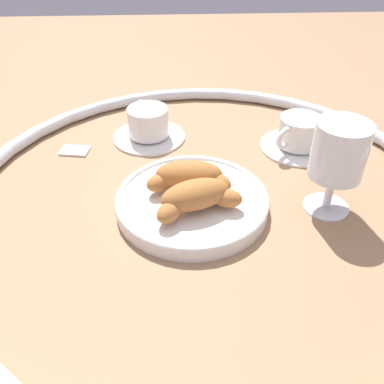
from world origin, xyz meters
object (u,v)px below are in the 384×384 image
object	(u,v)px
croissant_small	(196,197)
coffee_cup_far	(148,125)
coffee_cup_near	(299,136)
juice_glass_left	(338,155)
pastry_plate	(192,201)
croissant_large	(189,175)
sugar_packet	(75,150)

from	to	relation	value
croissant_small	coffee_cup_far	xyz separation A→B (m)	(0.08, -0.25, -0.02)
coffee_cup_near	juice_glass_left	distance (m)	0.19
coffee_cup_far	pastry_plate	bearing A→B (deg)	108.10
pastry_plate	coffee_cup_near	world-z (taller)	coffee_cup_near
croissant_large	juice_glass_left	distance (m)	0.21
croissant_small	sugar_packet	world-z (taller)	croissant_small
croissant_large	juice_glass_left	size ratio (longest dim) A/B	0.98
pastry_plate	croissant_small	distance (m)	0.04
coffee_cup_near	juice_glass_left	world-z (taller)	juice_glass_left
sugar_packet	coffee_cup_near	bearing A→B (deg)	-171.90
croissant_small	coffee_cup_far	bearing A→B (deg)	-73.10
pastry_plate	sugar_packet	world-z (taller)	pastry_plate
sugar_packet	coffee_cup_far	bearing A→B (deg)	-152.09
croissant_large	croissant_small	bearing A→B (deg)	97.93
pastry_plate	croissant_large	world-z (taller)	croissant_large
coffee_cup_far	coffee_cup_near	bearing A→B (deg)	169.01
pastry_plate	coffee_cup_near	bearing A→B (deg)	-140.61
coffee_cup_far	juice_glass_left	world-z (taller)	juice_glass_left
croissant_small	coffee_cup_far	world-z (taller)	croissant_small
croissant_large	coffee_cup_near	size ratio (longest dim) A/B	1.01
pastry_plate	sugar_packet	bearing A→B (deg)	-40.30
coffee_cup_near	juice_glass_left	bearing A→B (deg)	90.18
pastry_plate	croissant_large	bearing A→B (deg)	-82.04
pastry_plate	juice_glass_left	distance (m)	0.22
pastry_plate	sugar_packet	xyz separation A→B (m)	(0.20, -0.17, -0.01)
croissant_small	juice_glass_left	distance (m)	0.20
coffee_cup_near	coffee_cup_far	size ratio (longest dim) A/B	1.00
coffee_cup_near	croissant_large	bearing A→B (deg)	34.58
coffee_cup_near	coffee_cup_far	distance (m)	0.28
croissant_large	sugar_packet	xyz separation A→B (m)	(0.20, -0.15, -0.04)
croissant_small	coffee_cup_near	bearing A→B (deg)	-135.20
pastry_plate	coffee_cup_far	xyz separation A→B (m)	(0.07, -0.22, 0.01)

